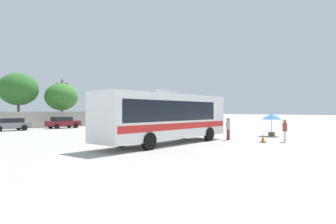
# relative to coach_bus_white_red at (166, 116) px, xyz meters

# --- Properties ---
(ground_plane) EXTENTS (300.00, 300.00, 0.00)m
(ground_plane) POSITION_rel_coach_bus_white_red_xyz_m (0.21, 10.04, -1.95)
(ground_plane) COLOR #A3A099
(perimeter_wall) EXTENTS (80.00, 0.30, 2.17)m
(perimeter_wall) POSITION_rel_coach_bus_white_red_xyz_m (0.21, 25.90, -0.86)
(perimeter_wall) COLOR #B2AD9E
(perimeter_wall) RESTS_ON ground_plane
(coach_bus_white_red) EXTENTS (11.76, 4.15, 3.65)m
(coach_bus_white_red) POSITION_rel_coach_bus_white_red_xyz_m (0.00, 0.00, 0.00)
(coach_bus_white_red) COLOR white
(coach_bus_white_red) RESTS_ON ground_plane
(attendant_by_bus_door) EXTENTS (0.37, 0.37, 1.69)m
(attendant_by_bus_door) POSITION_rel_coach_bus_white_red_xyz_m (5.64, -1.14, -0.99)
(attendant_by_bus_door) COLOR #99383D
(attendant_by_bus_door) RESTS_ON ground_plane
(passenger_waiting_on_apron) EXTENTS (0.44, 0.44, 1.64)m
(passenger_waiting_on_apron) POSITION_rel_coach_bus_white_red_xyz_m (7.27, -4.96, -1.01)
(passenger_waiting_on_apron) COLOR silver
(passenger_waiting_on_apron) RESTS_ON ground_plane
(vendor_umbrella_near_gate_blue) EXTENTS (1.82, 1.82, 2.01)m
(vendor_umbrella_near_gate_blue) POSITION_rel_coach_bus_white_red_xyz_m (11.29, -1.79, -0.25)
(vendor_umbrella_near_gate_blue) COLOR gray
(vendor_umbrella_near_gate_blue) RESTS_ON ground_plane
(parked_car_second_grey) EXTENTS (4.40, 2.17, 1.43)m
(parked_car_second_grey) POSITION_rel_coach_bus_white_red_xyz_m (-3.82, 22.19, -1.18)
(parked_car_second_grey) COLOR slate
(parked_car_second_grey) RESTS_ON ground_plane
(parked_car_third_maroon) EXTENTS (4.28, 2.17, 1.49)m
(parked_car_third_maroon) POSITION_rel_coach_bus_white_red_xyz_m (2.72, 22.86, -1.16)
(parked_car_third_maroon) COLOR maroon
(parked_car_third_maroon) RESTS_ON ground_plane
(parked_car_rightmost_dark_blue) EXTENTS (4.56, 2.17, 1.49)m
(parked_car_rightmost_dark_blue) POSITION_rel_coach_bus_white_red_xyz_m (9.52, 22.51, -1.16)
(parked_car_rightmost_dark_blue) COLOR navy
(parked_car_rightmost_dark_blue) RESTS_ON ground_plane
(utility_pole_near) EXTENTS (1.77, 0.57, 7.01)m
(utility_pole_near) POSITION_rel_coach_bus_white_red_xyz_m (5.28, 28.98, 1.73)
(utility_pole_near) COLOR #4C3823
(utility_pole_near) RESTS_ON ground_plane
(roadside_tree_midleft) EXTENTS (5.25, 5.25, 7.49)m
(roadside_tree_midleft) POSITION_rel_coach_bus_white_red_xyz_m (-0.88, 29.00, 3.30)
(roadside_tree_midleft) COLOR brown
(roadside_tree_midleft) RESTS_ON ground_plane
(roadside_tree_midright) EXTENTS (4.72, 4.72, 6.35)m
(roadside_tree_midright) POSITION_rel_coach_bus_white_red_xyz_m (4.72, 27.96, 2.38)
(roadside_tree_midright) COLOR brown
(roadside_tree_midright) RESTS_ON ground_plane
(traffic_cone_on_apron) EXTENTS (0.36, 0.36, 0.64)m
(traffic_cone_on_apron) POSITION_rel_coach_bus_white_red_xyz_m (5.88, -3.99, -1.64)
(traffic_cone_on_apron) COLOR black
(traffic_cone_on_apron) RESTS_ON ground_plane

